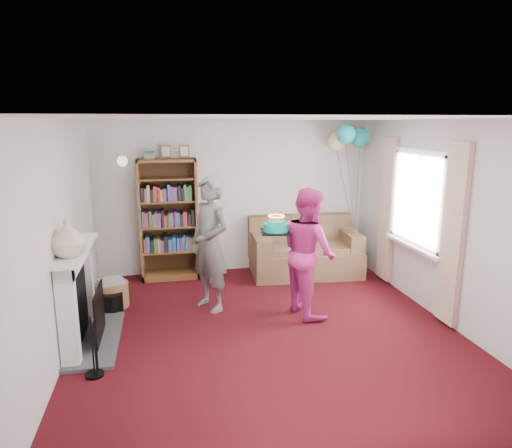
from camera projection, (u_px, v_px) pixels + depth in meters
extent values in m
plane|color=black|center=(268.00, 333.00, 5.45)|extent=(5.00, 5.00, 0.00)
cube|color=silver|center=(235.00, 197.00, 7.58)|extent=(4.50, 0.02, 2.50)
cube|color=silver|center=(57.00, 241.00, 4.74)|extent=(0.02, 5.00, 2.50)
cube|color=silver|center=(447.00, 223.00, 5.62)|extent=(0.02, 5.00, 2.50)
cube|color=white|center=(269.00, 118.00, 4.90)|extent=(4.50, 5.00, 0.01)
cube|color=#3F3F42|center=(95.00, 339.00, 5.25)|extent=(0.55, 1.40, 0.04)
cube|color=white|center=(68.00, 319.00, 4.58)|extent=(0.18, 0.14, 1.06)
cube|color=white|center=(85.00, 282.00, 5.63)|extent=(0.18, 0.14, 1.06)
cube|color=white|center=(74.00, 258.00, 5.00)|extent=(0.18, 1.24, 0.16)
cube|color=white|center=(76.00, 249.00, 4.99)|extent=(0.28, 1.35, 0.05)
cube|color=black|center=(76.00, 303.00, 5.11)|extent=(0.10, 0.80, 0.86)
cube|color=black|center=(99.00, 314.00, 5.19)|extent=(0.02, 0.70, 0.60)
cylinder|color=black|center=(92.00, 346.00, 4.45)|extent=(0.18, 0.18, 0.64)
cylinder|color=black|center=(113.00, 303.00, 6.01)|extent=(0.26, 0.26, 0.26)
cube|color=white|center=(422.00, 152.00, 6.00)|extent=(0.08, 1.30, 0.08)
cube|color=white|center=(415.00, 244.00, 6.27)|extent=(0.08, 1.30, 0.08)
cube|color=white|center=(420.00, 199.00, 6.14)|extent=(0.01, 1.15, 1.20)
cube|color=white|center=(413.00, 246.00, 6.27)|extent=(0.14, 1.32, 0.04)
cube|color=beige|center=(453.00, 235.00, 5.42)|extent=(0.07, 0.38, 2.20)
cube|color=beige|center=(387.00, 210.00, 6.98)|extent=(0.07, 0.38, 2.20)
cylinder|color=gold|center=(123.00, 159.00, 7.04)|extent=(0.04, 0.12, 0.04)
sphere|color=white|center=(122.00, 161.00, 6.95)|extent=(0.16, 0.16, 0.16)
cube|color=#472B14|center=(169.00, 217.00, 7.38)|extent=(0.90, 0.04, 1.91)
cube|color=brown|center=(141.00, 221.00, 7.11)|extent=(0.04, 0.42, 1.91)
cube|color=brown|center=(196.00, 219.00, 7.28)|extent=(0.04, 0.42, 1.91)
cube|color=brown|center=(166.00, 160.00, 6.99)|extent=(0.90, 0.42, 0.04)
cube|color=brown|center=(171.00, 274.00, 7.40)|extent=(0.90, 0.42, 0.10)
cube|color=brown|center=(170.00, 250.00, 7.31)|extent=(0.82, 0.38, 0.03)
cube|color=brown|center=(169.00, 226.00, 7.22)|extent=(0.82, 0.38, 0.02)
cube|color=brown|center=(168.00, 201.00, 7.13)|extent=(0.82, 0.38, 0.02)
cube|color=brown|center=(167.00, 179.00, 7.06)|extent=(0.82, 0.38, 0.02)
cube|color=maroon|center=(149.00, 155.00, 6.91)|extent=(0.16, 0.22, 0.12)
cube|color=brown|center=(166.00, 152.00, 7.01)|extent=(0.16, 0.02, 0.20)
cube|color=brown|center=(184.00, 151.00, 7.07)|extent=(0.16, 0.02, 0.20)
cube|color=brown|center=(305.00, 262.00, 7.53)|extent=(1.76, 0.93, 0.41)
cube|color=brown|center=(300.00, 236.00, 7.78)|extent=(1.76, 0.24, 0.72)
cube|color=brown|center=(261.00, 252.00, 7.34)|extent=(0.24, 0.88, 0.57)
cube|color=brown|center=(349.00, 247.00, 7.63)|extent=(0.24, 0.88, 0.57)
cube|color=brown|center=(284.00, 251.00, 7.32)|extent=(0.74, 0.63, 0.12)
cube|color=brown|center=(330.00, 248.00, 7.48)|extent=(0.74, 0.63, 0.12)
cylinder|color=olive|center=(112.00, 295.00, 6.20)|extent=(0.44, 0.44, 0.33)
cube|color=beige|center=(111.00, 281.00, 6.16)|extent=(0.31, 0.24, 0.06)
imported|color=black|center=(210.00, 244.00, 5.99)|extent=(0.71, 0.78, 1.79)
imported|color=#C02675|center=(308.00, 251.00, 5.88)|extent=(0.77, 0.91, 1.66)
cube|color=black|center=(276.00, 232.00, 5.81)|extent=(0.38, 0.38, 0.02)
cylinder|color=#0D997F|center=(276.00, 227.00, 5.80)|extent=(0.32, 0.32, 0.10)
cylinder|color=#0D997F|center=(276.00, 223.00, 5.78)|extent=(0.23, 0.23, 0.04)
cylinder|color=#E96781|center=(283.00, 220.00, 5.79)|extent=(0.01, 0.01, 0.09)
sphere|color=orange|center=(283.00, 216.00, 5.78)|extent=(0.02, 0.02, 0.02)
cylinder|color=#E96781|center=(282.00, 219.00, 5.82)|extent=(0.01, 0.01, 0.09)
sphere|color=orange|center=(282.00, 215.00, 5.81)|extent=(0.02, 0.02, 0.02)
cylinder|color=#E96781|center=(281.00, 219.00, 5.85)|extent=(0.01, 0.01, 0.09)
sphere|color=orange|center=(281.00, 215.00, 5.84)|extent=(0.02, 0.02, 0.02)
cylinder|color=#E96781|center=(278.00, 218.00, 5.86)|extent=(0.01, 0.01, 0.09)
sphere|color=orange|center=(278.00, 215.00, 5.85)|extent=(0.02, 0.02, 0.02)
cylinder|color=#E96781|center=(276.00, 218.00, 5.87)|extent=(0.01, 0.01, 0.09)
sphere|color=orange|center=(276.00, 215.00, 5.86)|extent=(0.02, 0.02, 0.02)
cylinder|color=#E96781|center=(273.00, 218.00, 5.86)|extent=(0.01, 0.01, 0.09)
sphere|color=orange|center=(273.00, 215.00, 5.85)|extent=(0.02, 0.02, 0.02)
cylinder|color=#E96781|center=(271.00, 219.00, 5.85)|extent=(0.01, 0.01, 0.09)
sphere|color=orange|center=(271.00, 215.00, 5.83)|extent=(0.02, 0.02, 0.02)
cylinder|color=#E96781|center=(269.00, 219.00, 5.82)|extent=(0.01, 0.01, 0.09)
sphere|color=orange|center=(270.00, 215.00, 5.81)|extent=(0.02, 0.02, 0.02)
cylinder|color=#E96781|center=(269.00, 220.00, 5.79)|extent=(0.01, 0.01, 0.09)
sphere|color=orange|center=(269.00, 216.00, 5.78)|extent=(0.02, 0.02, 0.02)
cylinder|color=#E96781|center=(269.00, 220.00, 5.76)|extent=(0.01, 0.01, 0.09)
sphere|color=orange|center=(269.00, 216.00, 5.75)|extent=(0.02, 0.02, 0.02)
cylinder|color=#E96781|center=(270.00, 221.00, 5.73)|extent=(0.01, 0.01, 0.09)
sphere|color=orange|center=(270.00, 217.00, 5.72)|extent=(0.02, 0.02, 0.02)
cylinder|color=#E96781|center=(272.00, 221.00, 5.70)|extent=(0.01, 0.01, 0.09)
sphere|color=orange|center=(272.00, 217.00, 5.69)|extent=(0.02, 0.02, 0.02)
cylinder|color=#E96781|center=(274.00, 221.00, 5.69)|extent=(0.01, 0.01, 0.09)
sphere|color=orange|center=(274.00, 217.00, 5.68)|extent=(0.02, 0.02, 0.02)
cylinder|color=#E96781|center=(277.00, 221.00, 5.68)|extent=(0.01, 0.01, 0.09)
sphere|color=orange|center=(277.00, 218.00, 5.67)|extent=(0.02, 0.02, 0.02)
cylinder|color=#E96781|center=(279.00, 221.00, 5.69)|extent=(0.01, 0.01, 0.09)
sphere|color=orange|center=(279.00, 217.00, 5.68)|extent=(0.02, 0.02, 0.02)
cylinder|color=#E96781|center=(281.00, 221.00, 5.71)|extent=(0.01, 0.01, 0.09)
sphere|color=orange|center=(281.00, 217.00, 5.70)|extent=(0.02, 0.02, 0.02)
cylinder|color=#E96781|center=(283.00, 221.00, 5.73)|extent=(0.01, 0.01, 0.09)
sphere|color=orange|center=(283.00, 217.00, 5.72)|extent=(0.02, 0.02, 0.02)
cylinder|color=#E96781|center=(284.00, 220.00, 5.76)|extent=(0.01, 0.01, 0.09)
sphere|color=orange|center=(284.00, 216.00, 5.75)|extent=(0.02, 0.02, 0.02)
sphere|color=#3F3F3F|center=(355.00, 234.00, 7.38)|extent=(0.02, 0.02, 0.02)
sphere|color=teal|center=(361.00, 137.00, 7.35)|extent=(0.31, 0.31, 0.31)
sphere|color=#DFDD88|center=(337.00, 141.00, 7.48)|extent=(0.31, 0.31, 0.31)
sphere|color=teal|center=(346.00, 134.00, 7.09)|extent=(0.31, 0.31, 0.31)
imported|color=beige|center=(68.00, 238.00, 4.61)|extent=(0.40, 0.40, 0.38)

